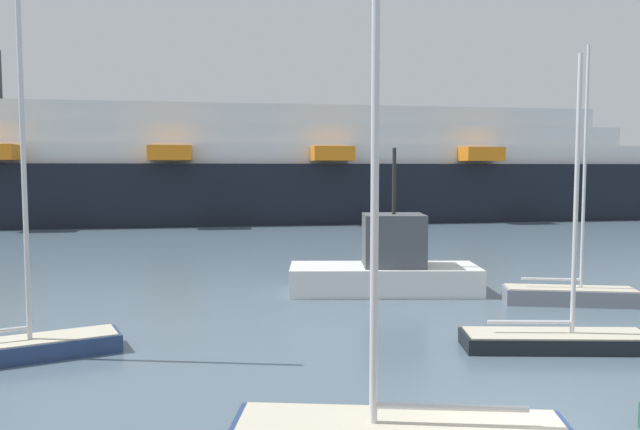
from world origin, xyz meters
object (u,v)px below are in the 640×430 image
(sailboat_3, at_px, (12,343))
(fishing_boat_0, at_px, (387,267))
(sailboat_2, at_px, (557,336))
(cruise_ship, at_px, (174,169))
(sailboat_1, at_px, (570,292))

(sailboat_3, distance_m, fishing_boat_0, 14.40)
(sailboat_2, height_order, sailboat_3, sailboat_3)
(sailboat_3, distance_m, cruise_ship, 45.08)
(sailboat_1, bearing_deg, sailboat_3, -152.02)
(sailboat_1, height_order, sailboat_2, sailboat_1)
(sailboat_2, bearing_deg, sailboat_1, 66.18)
(sailboat_2, relative_size, fishing_boat_0, 1.02)
(sailboat_1, relative_size, fishing_boat_0, 1.18)
(sailboat_1, distance_m, fishing_boat_0, 7.15)
(sailboat_3, xyz_separation_m, cruise_ship, (4.28, 44.64, 4.63))
(sailboat_1, xyz_separation_m, fishing_boat_0, (-6.08, 3.71, 0.62))
(sailboat_2, bearing_deg, sailboat_3, -174.95)
(sailboat_3, bearing_deg, sailboat_1, -6.83)
(sailboat_2, xyz_separation_m, fishing_boat_0, (-2.05, 8.82, 0.71))
(sailboat_3, xyz_separation_m, fishing_boat_0, (12.90, 6.36, 0.61))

